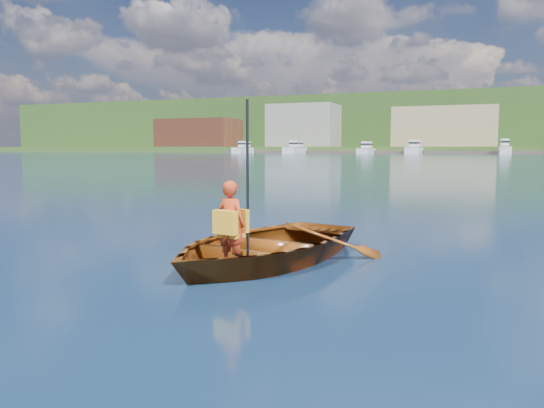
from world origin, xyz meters
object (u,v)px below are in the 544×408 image
at_px(dock, 417,152).
at_px(rowboat, 263,245).
at_px(marina_yachts, 489,149).
at_px(child_paddler, 231,223).

bearing_deg(dock, rowboat, -85.41).
bearing_deg(dock, marina_yachts, -14.01).
height_order(dock, marina_yachts, marina_yachts).
relative_size(rowboat, marina_yachts, 0.03).
distance_m(rowboat, dock, 148.59).
relative_size(dock, marina_yachts, 1.12).
bearing_deg(child_paddler, rowboat, 85.63).
xyz_separation_m(child_paddler, marina_yachts, (6.90, 144.35, 0.67)).
bearing_deg(marina_yachts, dock, 165.99).
xyz_separation_m(rowboat, marina_yachts, (6.83, 143.44, 1.11)).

